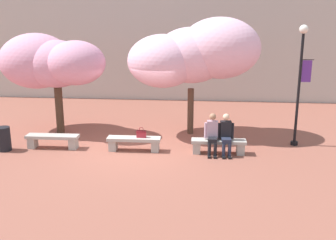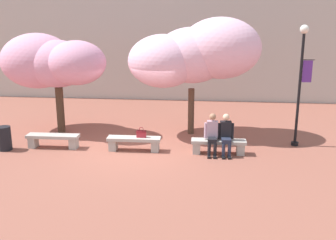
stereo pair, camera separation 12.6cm
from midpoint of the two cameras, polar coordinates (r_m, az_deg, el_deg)
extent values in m
plane|color=#8E5142|center=(12.77, -5.22, -4.45)|extent=(100.00, 100.00, 0.00)
cube|color=#B7B2A8|center=(22.09, -0.49, 15.63)|extent=(28.00, 4.00, 9.09)
cube|color=#ADA89E|center=(13.40, -16.68, -2.30)|extent=(1.72, 0.45, 0.10)
cube|color=#ADA89E|center=(13.73, -19.29, -3.10)|extent=(0.25, 0.34, 0.35)
cube|color=#ADA89E|center=(13.24, -13.84, -3.34)|extent=(0.25, 0.34, 0.35)
cube|color=#ADA89E|center=(12.64, -5.26, -2.74)|extent=(1.72, 0.45, 0.10)
cube|color=#ADA89E|center=(12.84, -8.26, -3.61)|extent=(0.25, 0.34, 0.35)
cube|color=#ADA89E|center=(12.62, -2.16, -3.80)|extent=(0.25, 0.34, 0.35)
cube|color=#ADA89E|center=(12.44, 7.08, -3.09)|extent=(1.72, 0.45, 0.10)
cube|color=#ADA89E|center=(12.49, 3.89, -4.01)|extent=(0.25, 0.34, 0.35)
cube|color=#ADA89E|center=(12.56, 10.18, -4.12)|extent=(0.25, 0.34, 0.35)
cube|color=black|center=(12.15, 5.70, -5.32)|extent=(0.10, 0.22, 0.06)
cylinder|color=black|center=(12.14, 5.72, -4.30)|extent=(0.10, 0.10, 0.42)
cube|color=black|center=(12.16, 6.55, -5.34)|extent=(0.10, 0.22, 0.06)
cylinder|color=black|center=(12.14, 6.57, -4.31)|extent=(0.10, 0.10, 0.42)
cube|color=black|center=(12.23, 6.16, -2.83)|extent=(0.29, 0.41, 0.12)
cube|color=#B293A8|center=(12.36, 6.16, -1.33)|extent=(0.34, 0.23, 0.54)
sphere|color=#A37556|center=(12.26, 6.21, 0.49)|extent=(0.21, 0.21, 0.21)
cylinder|color=#B293A8|center=(12.35, 5.19, -1.52)|extent=(0.09, 0.09, 0.50)
cylinder|color=#B293A8|center=(12.36, 7.13, -1.55)|extent=(0.09, 0.09, 0.50)
cube|color=black|center=(12.16, 7.78, -5.38)|extent=(0.12, 0.23, 0.06)
cylinder|color=#23283D|center=(12.14, 7.78, -4.35)|extent=(0.10, 0.10, 0.42)
cube|color=black|center=(12.18, 8.62, -5.37)|extent=(0.12, 0.23, 0.06)
cylinder|color=#23283D|center=(12.17, 8.63, -4.34)|extent=(0.10, 0.10, 0.42)
cube|color=#23283D|center=(12.24, 8.15, -2.88)|extent=(0.31, 0.42, 0.12)
cube|color=black|center=(12.37, 8.08, -1.38)|extent=(0.36, 0.24, 0.54)
sphere|color=beige|center=(12.27, 8.15, 0.44)|extent=(0.21, 0.21, 0.21)
cylinder|color=black|center=(12.34, 7.12, -1.58)|extent=(0.09, 0.09, 0.50)
cylinder|color=black|center=(12.39, 9.05, -1.58)|extent=(0.09, 0.09, 0.50)
cube|color=#A3232D|center=(12.58, -4.17, -2.04)|extent=(0.30, 0.14, 0.22)
cube|color=maroon|center=(12.55, -4.18, -1.66)|extent=(0.30, 0.15, 0.04)
torus|color=maroon|center=(12.54, -4.19, -1.34)|extent=(0.14, 0.02, 0.14)
cylinder|color=#513828|center=(14.39, 3.04, 1.27)|extent=(0.23, 0.23, 1.68)
ellipsoid|color=#EFB7D1|center=(14.06, 3.15, 9.37)|extent=(2.61, 2.44, 1.96)
ellipsoid|color=#EFB7D1|center=(13.88, -1.02, 8.56)|extent=(2.48, 2.47, 1.86)
ellipsoid|color=#EFB7D1|center=(13.94, 7.27, 10.31)|extent=(2.82, 2.41, 2.12)
cylinder|color=#473323|center=(15.05, -15.71, 1.37)|extent=(0.28, 0.28, 1.70)
ellipsoid|color=pink|center=(14.77, -16.17, 7.83)|extent=(2.27, 1.98, 1.70)
ellipsoid|color=pink|center=(15.31, -18.77, 8.12)|extent=(2.68, 2.37, 2.01)
ellipsoid|color=pink|center=(14.20, -13.47, 8.07)|extent=(2.07, 1.99, 1.55)
cylinder|color=black|center=(13.91, 17.58, -3.22)|extent=(0.24, 0.24, 0.12)
cylinder|color=black|center=(13.49, 18.16, 3.98)|extent=(0.09, 0.09, 3.67)
sphere|color=white|center=(13.30, 18.85, 12.37)|extent=(0.28, 0.28, 0.28)
cylinder|color=black|center=(13.40, 19.35, 8.26)|extent=(0.40, 0.02, 0.02)
cube|color=#5B2D8E|center=(13.44, 19.22, 6.70)|extent=(0.30, 0.02, 0.70)
cylinder|color=black|center=(13.71, -22.99, -2.54)|extent=(0.44, 0.44, 0.78)
camera|label=1|loc=(0.06, -90.29, -0.08)|focal=42.00mm
camera|label=2|loc=(0.06, 89.71, 0.08)|focal=42.00mm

